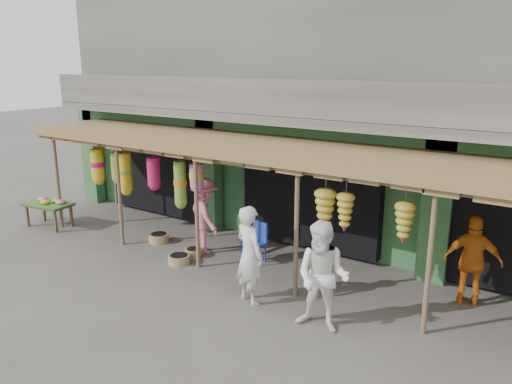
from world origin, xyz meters
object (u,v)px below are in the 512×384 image
Objects in this scene: flower_table at (49,204)px; person_front at (249,255)px; person_vendor at (473,261)px; blue_chair at (256,240)px; person_right at (323,277)px; person_shopper at (205,215)px.

person_front reaches higher than flower_table.
person_vendor reaches higher than flower_table.
blue_chair is 4.56m from person_vendor.
blue_chair is 3.23m from person_right.
person_vendor is (3.49, 2.25, -0.08)m from person_front.
person_front is at bearing -11.42° from flower_table.
person_right is 3.05m from person_vendor.
person_shopper is at bearing -158.92° from blue_chair.
person_shopper reaches higher than flower_table.
person_front is 1.04× the size of person_shopper.
flower_table is at bearing -156.50° from blue_chair.
person_right is at bearing 38.59° from person_vendor.
person_shopper is (-5.86, -0.74, 0.04)m from person_vendor.
person_front is (1.02, -1.71, 0.43)m from blue_chair.
person_right is 1.10× the size of person_vendor.
person_right is (2.62, -1.84, 0.44)m from blue_chair.
person_front is at bearing 175.54° from person_shopper.
person_right is (1.60, -0.13, 0.01)m from person_front.
blue_chair is 2.04m from person_front.
person_front is 0.99× the size of person_right.
blue_chair is 0.49× the size of person_right.
blue_chair is 0.54× the size of person_vendor.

